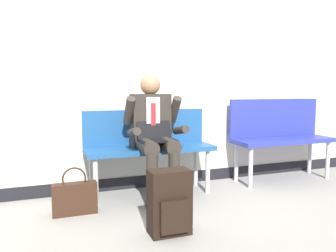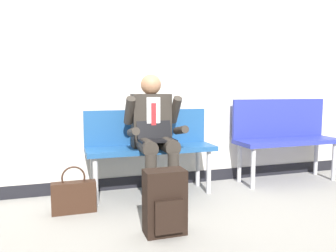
{
  "view_description": "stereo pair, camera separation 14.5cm",
  "coord_description": "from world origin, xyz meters",
  "px_view_note": "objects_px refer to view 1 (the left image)",
  "views": [
    {
      "loc": [
        -1.25,
        -2.95,
        1.11
      ],
      "look_at": [
        -0.12,
        0.09,
        0.75
      ],
      "focal_mm": 35.14,
      "sensor_mm": 36.0,
      "label": 1
    },
    {
      "loc": [
        -1.11,
        -3.0,
        1.11
      ],
      "look_at": [
        -0.12,
        0.09,
        0.75
      ],
      "focal_mm": 35.14,
      "sensor_mm": 36.0,
      "label": 2
    }
  ],
  "objects_px": {
    "bench_with_person": "(149,143)",
    "person_seated": "(154,132)",
    "backpack": "(170,203)",
    "handbag": "(75,198)",
    "bench_empty": "(279,132)"
  },
  "relations": [
    {
      "from": "bench_empty",
      "to": "person_seated",
      "type": "distance_m",
      "value": 1.72
    },
    {
      "from": "bench_with_person",
      "to": "backpack",
      "type": "bearing_deg",
      "value": -98.19
    },
    {
      "from": "person_seated",
      "to": "backpack",
      "type": "height_order",
      "value": "person_seated"
    },
    {
      "from": "bench_with_person",
      "to": "bench_empty",
      "type": "bearing_deg",
      "value": 0.34
    },
    {
      "from": "backpack",
      "to": "handbag",
      "type": "distance_m",
      "value": 0.94
    },
    {
      "from": "bench_with_person",
      "to": "person_seated",
      "type": "height_order",
      "value": "person_seated"
    },
    {
      "from": "bench_with_person",
      "to": "bench_empty",
      "type": "relative_size",
      "value": 1.04
    },
    {
      "from": "bench_empty",
      "to": "person_seated",
      "type": "xyz_separation_m",
      "value": [
        -1.7,
        -0.21,
        0.1
      ]
    },
    {
      "from": "bench_empty",
      "to": "handbag",
      "type": "bearing_deg",
      "value": -171.58
    },
    {
      "from": "bench_with_person",
      "to": "person_seated",
      "type": "bearing_deg",
      "value": -90.0
    },
    {
      "from": "person_seated",
      "to": "backpack",
      "type": "bearing_deg",
      "value": -100.08
    },
    {
      "from": "bench_with_person",
      "to": "handbag",
      "type": "distance_m",
      "value": 0.96
    },
    {
      "from": "backpack",
      "to": "handbag",
      "type": "bearing_deg",
      "value": 134.11
    },
    {
      "from": "bench_empty",
      "to": "handbag",
      "type": "height_order",
      "value": "bench_empty"
    },
    {
      "from": "backpack",
      "to": "handbag",
      "type": "height_order",
      "value": "backpack"
    }
  ]
}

